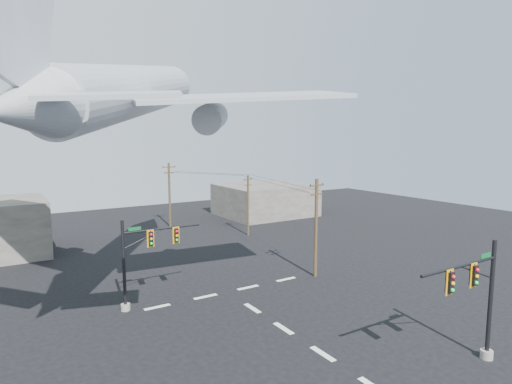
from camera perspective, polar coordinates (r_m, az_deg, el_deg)
ground at (r=27.40m, az=8.89°, el=-20.55°), size 120.00×120.00×0.00m
lane_markings at (r=31.19m, az=2.20°, el=-16.82°), size 14.00×21.20×0.01m
signal_mast_near at (r=27.27m, az=27.48°, el=-12.78°), size 6.68×0.78×7.05m
signal_mast_far at (r=33.41m, az=-15.02°, el=-8.76°), size 6.39×0.75×6.81m
utility_pole_a at (r=39.32m, az=8.00°, el=-4.52°), size 1.81×0.38×9.05m
utility_pole_b at (r=55.33m, az=-1.07°, el=-1.64°), size 1.53×0.63×7.86m
utility_pole_c at (r=61.95m, az=-11.46°, el=-0.18°), size 1.85×0.55×9.16m
power_lines at (r=51.20m, az=-1.65°, el=1.85°), size 8.20×28.16×0.07m
airliner at (r=32.45m, az=-16.17°, el=12.61°), size 26.72×29.54×8.73m
building_right at (r=70.26m, az=1.20°, el=-1.04°), size 14.00×12.00×5.00m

